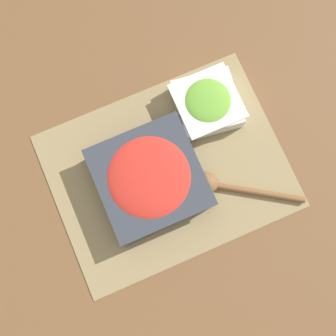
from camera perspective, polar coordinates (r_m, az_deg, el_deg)
name	(u,v)px	position (r m, az deg, el deg)	size (l,w,h in m)	color
ground_plane	(168,171)	(0.96, 0.00, -0.38)	(3.00, 3.00, 0.00)	brown
placemat	(168,171)	(0.96, 0.00, -0.35)	(0.47, 0.36, 0.00)	#937F56
tomato_bowl	(149,179)	(0.92, -2.27, -1.31)	(0.20, 0.20, 0.07)	#333842
lettuce_bowl	(207,103)	(0.97, 4.80, 7.88)	(0.14, 0.14, 0.05)	white
wooden_spoon	(218,185)	(0.95, 6.06, -2.11)	(0.22, 0.15, 0.03)	brown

